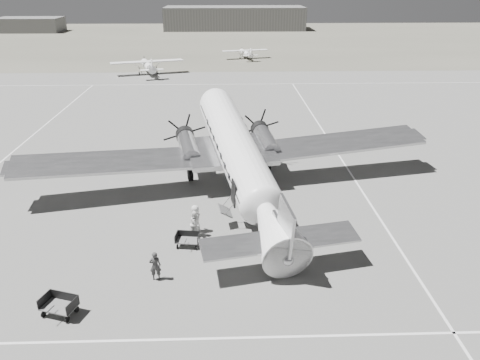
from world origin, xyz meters
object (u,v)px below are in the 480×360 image
(light_plane_left, at_px, (148,67))
(passenger, at_px, (196,219))
(baggage_cart_far, at_px, (59,306))
(ramp_agent, at_px, (195,224))
(ground_crew, at_px, (155,266))
(light_plane_right, at_px, (246,54))
(shed_secondary, at_px, (30,25))
(hangar_main, at_px, (235,18))
(baggage_cart_near, at_px, (188,240))
(dc3_airliner, at_px, (239,158))

(light_plane_left, xyz_separation_m, passenger, (10.65, -52.34, -0.31))
(baggage_cart_far, bearing_deg, ramp_agent, 68.31)
(ground_crew, xyz_separation_m, passenger, (1.87, 5.03, 0.09))
(baggage_cart_far, distance_m, passenger, 9.87)
(baggage_cart_far, height_order, ramp_agent, ramp_agent)
(light_plane_right, relative_size, baggage_cart_far, 5.36)
(shed_secondary, xyz_separation_m, baggage_cart_far, (48.67, -127.11, -1.52))
(baggage_cart_far, xyz_separation_m, passenger, (6.09, 7.75, 0.44))
(hangar_main, bearing_deg, ground_crew, -93.14)
(hangar_main, bearing_deg, shed_secondary, -175.24)
(baggage_cart_near, height_order, ramp_agent, ramp_agent)
(light_plane_right, height_order, passenger, light_plane_right)
(light_plane_right, xyz_separation_m, ramp_agent, (-6.16, -68.44, -0.09))
(light_plane_left, relative_size, light_plane_right, 1.30)
(light_plane_left, xyz_separation_m, baggage_cart_far, (4.55, -60.10, -0.76))
(hangar_main, height_order, dc3_airliner, hangar_main)
(dc3_airliner, relative_size, baggage_cart_near, 21.63)
(light_plane_right, bearing_deg, baggage_cart_near, -108.78)
(ramp_agent, bearing_deg, dc3_airliner, -6.75)
(passenger, bearing_deg, ground_crew, 166.95)
(hangar_main, relative_size, ground_crew, 25.02)
(baggage_cart_near, distance_m, ramp_agent, 1.35)
(light_plane_left, distance_m, baggage_cart_near, 55.04)
(light_plane_right, xyz_separation_m, baggage_cart_far, (-12.27, -75.67, -0.47))
(baggage_cart_far, xyz_separation_m, ramp_agent, (6.11, 7.23, 0.38))
(baggage_cart_far, bearing_deg, ground_crew, 51.26)
(light_plane_left, relative_size, baggage_cart_near, 8.03)
(ramp_agent, xyz_separation_m, passenger, (-0.01, 0.53, 0.06))
(light_plane_left, bearing_deg, hangar_main, 60.73)
(hangar_main, bearing_deg, ramp_agent, -92.39)
(baggage_cart_far, xyz_separation_m, ground_crew, (4.23, 2.72, 0.36))
(ramp_agent, bearing_deg, baggage_cart_far, 160.29)
(ground_crew, bearing_deg, light_plane_right, -103.29)
(light_plane_right, xyz_separation_m, passenger, (-6.18, -67.91, -0.03))
(light_plane_left, height_order, baggage_cart_far, light_plane_left)
(shed_secondary, height_order, light_plane_right, shed_secondary)
(ground_crew, bearing_deg, baggage_cart_far, 25.76)
(baggage_cart_near, xyz_separation_m, ramp_agent, (0.42, 1.21, 0.44))
(light_plane_right, bearing_deg, light_plane_left, -150.60)
(light_plane_left, bearing_deg, ramp_agent, -95.43)
(hangar_main, height_order, light_plane_right, hangar_main)
(ground_crew, bearing_deg, light_plane_left, -88.30)
(ground_crew, bearing_deg, shed_secondary, -73.96)
(shed_secondary, distance_m, ground_crew, 135.17)
(dc3_airliner, distance_m, light_plane_right, 62.96)
(dc3_airliner, height_order, passenger, dc3_airliner)
(hangar_main, distance_m, baggage_cart_near, 126.24)
(hangar_main, bearing_deg, dc3_airliner, -91.12)
(passenger, bearing_deg, baggage_cart_far, 149.14)
(dc3_airliner, bearing_deg, light_plane_left, 94.15)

